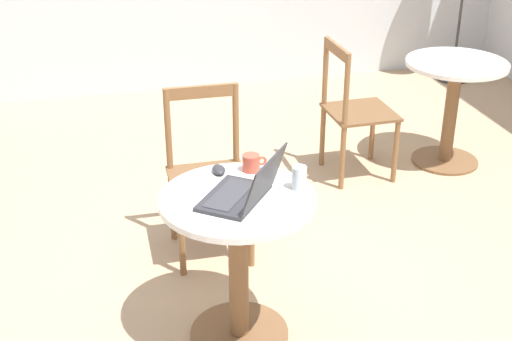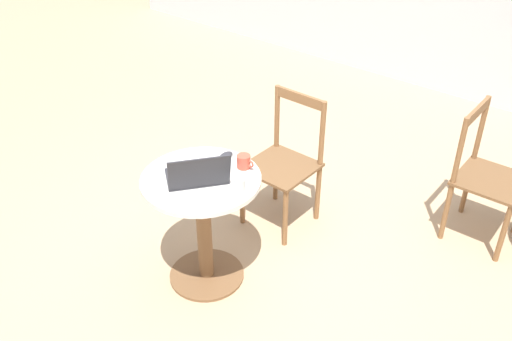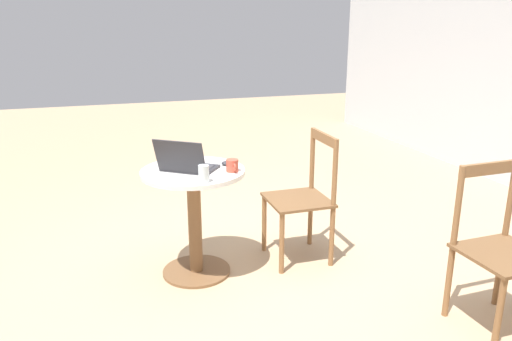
{
  "view_description": "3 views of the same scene",
  "coord_description": "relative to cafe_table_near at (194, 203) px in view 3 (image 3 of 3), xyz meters",
  "views": [
    {
      "loc": [
        -0.75,
        -3.06,
        2.25
      ],
      "look_at": [
        0.02,
        0.02,
        0.68
      ],
      "focal_mm": 50.0,
      "sensor_mm": 36.0,
      "label": 1
    },
    {
      "loc": [
        1.8,
        -2.28,
        2.57
      ],
      "look_at": [
        -0.06,
        -0.01,
        0.67
      ],
      "focal_mm": 40.0,
      "sensor_mm": 36.0,
      "label": 2
    },
    {
      "loc": [
        2.99,
        -0.98,
        1.71
      ],
      "look_at": [
        -0.19,
        0.07,
        0.7
      ],
      "focal_mm": 35.0,
      "sensor_mm": 36.0,
      "label": 3
    }
  ],
  "objects": [
    {
      "name": "ground_plane",
      "position": [
        0.16,
        0.38,
        -0.52
      ],
      "size": [
        16.0,
        16.0,
        0.0
      ],
      "primitive_type": "plane",
      "color": "tan"
    },
    {
      "name": "cafe_table_near",
      "position": [
        0.0,
        0.0,
        0.0
      ],
      "size": [
        0.7,
        0.7,
        0.76
      ],
      "color": "brown",
      "rests_on": "ground_plane"
    },
    {
      "name": "chair_near_back",
      "position": [
        0.01,
        0.81,
        -0.05
      ],
      "size": [
        0.44,
        0.44,
        0.94
      ],
      "color": "brown",
      "rests_on": "ground_plane"
    },
    {
      "name": "chair_mid_left",
      "position": [
        1.14,
        1.51,
        -0.05
      ],
      "size": [
        0.44,
        0.44,
        0.94
      ],
      "color": "brown",
      "rests_on": "ground_plane"
    },
    {
      "name": "laptop",
      "position": [
        0.02,
        -0.04,
        0.28
      ],
      "size": [
        0.44,
        0.45,
        0.23
      ],
      "color": "#2D2D33",
      "rests_on": "cafe_table_near"
    },
    {
      "name": "mouse",
      "position": [
        -0.03,
        0.26,
        0.25
      ],
      "size": [
        0.06,
        0.1,
        0.03
      ],
      "color": "#2D2D33",
      "rests_on": "cafe_table_near"
    },
    {
      "name": "mug",
      "position": [
        0.12,
        0.24,
        0.28
      ],
      "size": [
        0.12,
        0.08,
        0.08
      ],
      "color": "#C64C38",
      "rests_on": "cafe_table_near"
    },
    {
      "name": "drinking_glass",
      "position": [
        0.28,
        0.01,
        0.29
      ],
      "size": [
        0.07,
        0.07,
        0.11
      ],
      "color": "silver",
      "rests_on": "cafe_table_near"
    }
  ]
}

